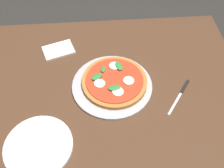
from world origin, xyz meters
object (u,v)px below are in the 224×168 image
at_px(serving_tray, 112,85).
at_px(napkin, 58,50).
at_px(dining_table, 99,104).
at_px(knife, 181,92).
at_px(pizza, 114,81).
at_px(plate_white, 39,146).

distance_m(serving_tray, napkin, 0.31).
xyz_separation_m(dining_table, knife, (0.32, -0.05, 0.12)).
bearing_deg(pizza, napkin, 137.38).
xyz_separation_m(dining_table, plate_white, (-0.21, -0.24, 0.13)).
relative_size(pizza, napkin, 1.96).
distance_m(napkin, knife, 0.56).
bearing_deg(napkin, dining_table, -53.33).
relative_size(dining_table, pizza, 4.61).
distance_m(dining_table, knife, 0.35).
distance_m(dining_table, plate_white, 0.34).
bearing_deg(napkin, plate_white, -95.40).
bearing_deg(knife, plate_white, -160.48).
relative_size(pizza, knife, 1.62).
relative_size(dining_table, serving_tray, 3.75).
height_order(pizza, knife, pizza).
bearing_deg(napkin, pizza, -42.62).
bearing_deg(plate_white, napkin, 84.60).
relative_size(serving_tray, plate_white, 1.37).
distance_m(pizza, plate_white, 0.37).
distance_m(dining_table, pizza, 0.16).
distance_m(plate_white, napkin, 0.46).
relative_size(dining_table, plate_white, 5.12).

